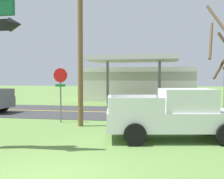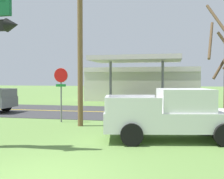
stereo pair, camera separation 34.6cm
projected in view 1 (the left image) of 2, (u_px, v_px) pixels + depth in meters
name	position (u px, v px, depth m)	size (l,w,h in m)	color
ground_plane	(49.00, 179.00, 6.41)	(180.00, 180.00, 0.00)	#5B7F3D
road_asphalt	(125.00, 113.00, 19.18)	(140.00, 8.00, 0.02)	#333335
road_centre_line	(125.00, 112.00, 19.18)	(126.00, 0.20, 0.01)	gold
stop_sign	(60.00, 85.00, 14.80)	(0.80, 0.08, 2.95)	slate
utility_pole	(80.00, 24.00, 13.50)	(2.10, 0.26, 9.42)	brown
gas_station	(139.00, 83.00, 30.79)	(12.00, 11.50, 4.40)	beige
pickup_white_parked_on_lawn	(176.00, 115.00, 10.54)	(5.48, 2.97, 1.96)	silver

